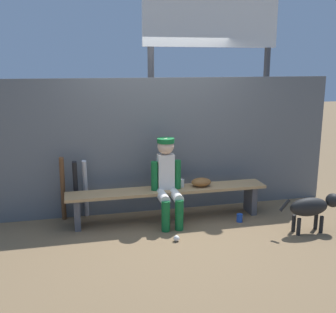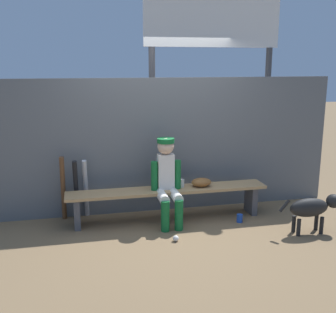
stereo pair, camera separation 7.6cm
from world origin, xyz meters
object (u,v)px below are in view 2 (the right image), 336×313
(player_seated, at_px, (168,178))
(cup_on_ground, at_px, (240,218))
(dugout_bench, at_px, (168,195))
(dog, at_px, (313,208))
(bat_aluminum_silver, at_px, (86,189))
(scoreboard, at_px, (216,39))
(bat_wood_dark, at_px, (63,189))
(baseball, at_px, (176,238))
(cup_on_bench, at_px, (181,183))
(baseball_glove, at_px, (201,182))
(bat_aluminum_black, at_px, (76,190))

(player_seated, height_order, cup_on_ground, player_seated)
(dugout_bench, distance_m, dog, 1.89)
(bat_aluminum_silver, relative_size, scoreboard, 0.25)
(bat_wood_dark, bearing_deg, baseball, -36.25)
(cup_on_bench, bearing_deg, dog, -30.02)
(baseball_glove, bearing_deg, bat_aluminum_black, 171.80)
(bat_aluminum_silver, height_order, cup_on_bench, bat_aluminum_silver)
(dugout_bench, distance_m, cup_on_bench, 0.25)
(dugout_bench, distance_m, baseball_glove, 0.50)
(baseball, xyz_separation_m, dog, (1.76, -0.12, 0.30))
(dugout_bench, bearing_deg, baseball_glove, 0.00)
(cup_on_bench, relative_size, scoreboard, 0.03)
(bat_aluminum_silver, bearing_deg, baseball_glove, -11.30)
(bat_aluminum_silver, distance_m, scoreboard, 3.07)
(bat_aluminum_black, height_order, baseball, bat_aluminum_black)
(baseball_glove, bearing_deg, bat_aluminum_silver, 168.70)
(player_seated, height_order, baseball, player_seated)
(baseball_glove, distance_m, cup_on_ground, 0.71)
(baseball_glove, bearing_deg, bat_wood_dark, 171.95)
(dugout_bench, relative_size, baseball, 37.13)
(player_seated, bearing_deg, baseball, -92.95)
(baseball, distance_m, cup_on_bench, 0.92)
(baseball, xyz_separation_m, scoreboard, (1.09, 1.85, 2.45))
(dugout_bench, bearing_deg, dog, -26.13)
(bat_wood_dark, relative_size, baseball, 12.48)
(baseball_glove, distance_m, bat_aluminum_silver, 1.60)
(baseball_glove, height_order, cup_on_bench, baseball_glove)
(baseball_glove, relative_size, baseball, 3.78)
(bat_aluminum_black, height_order, cup_on_ground, bat_aluminum_black)
(cup_on_ground, bearing_deg, bat_wood_dark, 166.23)
(baseball, bearing_deg, bat_wood_dark, 143.75)
(baseball_glove, height_order, bat_aluminum_silver, bat_aluminum_silver)
(player_seated, xyz_separation_m, baseball, (-0.03, -0.60, -0.59))
(bat_wood_dark, xyz_separation_m, dog, (3.09, -1.09, -0.12))
(scoreboard, relative_size, dog, 4.16)
(bat_aluminum_black, relative_size, dog, 1.04)
(scoreboard, bearing_deg, cup_on_bench, -127.16)
(baseball_glove, bearing_deg, cup_on_bench, 173.00)
(cup_on_ground, bearing_deg, bat_aluminum_silver, 163.00)
(bat_wood_dark, bearing_deg, baseball_glove, -8.05)
(bat_aluminum_black, distance_m, scoreboard, 3.18)
(player_seated, distance_m, baseball, 0.84)
(dog, bearing_deg, bat_aluminum_silver, 157.69)
(bat_wood_dark, bearing_deg, bat_aluminum_silver, 9.32)
(bat_wood_dark, distance_m, baseball, 1.70)
(baseball_glove, height_order, baseball, baseball_glove)
(bat_aluminum_black, distance_m, cup_on_bench, 1.44)
(cup_on_ground, xyz_separation_m, dog, (0.76, -0.52, 0.28))
(bat_aluminum_black, bearing_deg, dog, -20.24)
(baseball, height_order, dog, dog)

